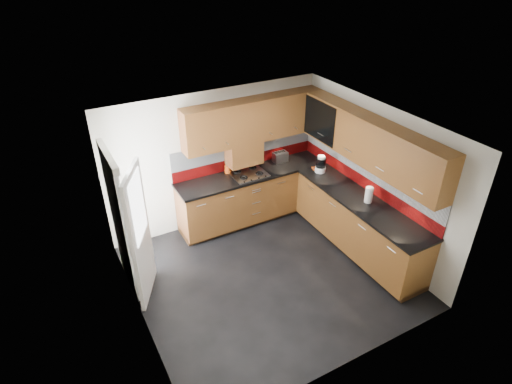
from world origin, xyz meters
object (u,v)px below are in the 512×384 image
utensil_pot (228,168)px  toaster (280,157)px  gas_hob (249,174)px  food_processor (321,165)px

utensil_pot → toaster: 1.02m
gas_hob → food_processor: bearing=-24.3°
gas_hob → toaster: 0.75m
toaster → gas_hob: bearing=-167.7°
utensil_pot → toaster: size_ratio=1.50×
gas_hob → toaster: toaster is taller
toaster → food_processor: food_processor is taller
gas_hob → toaster: (0.73, 0.16, 0.08)m
gas_hob → food_processor: 1.25m
gas_hob → utensil_pot: (-0.28, 0.23, 0.08)m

